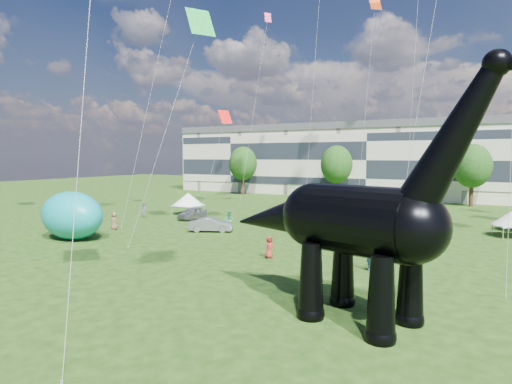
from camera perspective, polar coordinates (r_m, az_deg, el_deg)
The scene contains 13 objects.
ground at distance 19.86m, azimuth -7.14°, elevation -16.52°, with size 220.00×220.00×0.00m, color #16330C.
terrace_row at distance 79.15m, azimuth 15.54°, elevation 3.79°, with size 78.00×11.00×12.00m, color beige.
tree_far_left at distance 79.29m, azimuth -1.76°, elevation 4.18°, with size 5.20×5.20×9.44m.
tree_mid_left at distance 71.63m, azimuth 10.69°, elevation 4.02°, with size 5.20×5.20×9.44m.
tree_mid_right at distance 67.88m, azimuth 26.91°, elevation 3.54°, with size 5.20×5.20×9.44m.
dinosaur_sculpture at distance 19.32m, azimuth 12.30°, elevation -4.15°, with size 13.69×5.64×11.22m.
car_silver at distance 49.34m, azimuth -8.46°, elevation -2.79°, with size 1.66×4.14×1.41m, color #ACABB0.
car_grey at distance 41.03m, azimuth -6.02°, elevation -4.36°, with size 1.44×4.12×1.36m, color gray.
car_white at distance 48.20m, azimuth 8.08°, elevation -2.96°, with size 2.36×5.11×1.42m, color white.
car_dark at distance 38.84m, azimuth 19.43°, elevation -4.93°, with size 2.28×5.60×1.63m, color #595960.
gazebo_left at distance 53.37m, azimuth -9.05°, elevation -0.97°, with size 3.86×3.86×2.66m.
inflatable_teal at distance 40.32m, azimuth -23.35°, elevation -2.87°, with size 6.67×4.17×4.17m, color #0C979B.
visitors at distance 32.81m, azimuth 2.63°, elevation -6.24°, with size 43.05×37.22×1.89m.
Camera 1 is at (11.08, -14.81, 7.22)m, focal length 30.00 mm.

